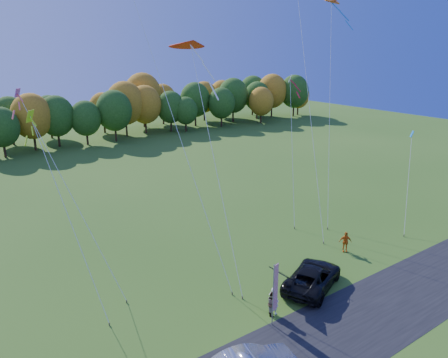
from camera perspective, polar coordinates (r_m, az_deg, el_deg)
ground at (r=29.18m, az=7.19°, el=-16.17°), size 160.00×160.00×0.00m
asphalt_strip at (r=26.96m, az=13.31°, el=-19.69°), size 90.00×6.00×0.01m
tree_line at (r=76.20m, az=-22.13°, el=3.82°), size 116.00×12.00×10.00m
black_suv at (r=31.10m, az=11.50°, el=-12.40°), size 6.37×4.76×1.61m
person_tailgate_a at (r=28.03m, az=6.49°, el=-15.46°), size 0.64×0.77×1.81m
person_tailgate_b at (r=28.00m, az=6.33°, el=-15.82°), size 0.90×0.95×1.55m
person_east at (r=36.59m, az=15.56°, el=-7.91°), size 1.04×0.93×1.69m
feather_flag at (r=26.36m, az=6.68°, el=-13.87°), size 0.51×0.21×3.98m
kite_delta_blue at (r=30.12m, az=-7.16°, el=9.53°), size 3.45×12.40×24.51m
kite_parafoil_orange at (r=40.72m, az=10.43°, el=15.38°), size 7.66×13.08×30.13m
kite_delta_red at (r=30.34m, az=-1.38°, el=3.22°), size 3.39×10.08×17.65m
kite_parafoil_rainbow at (r=43.14m, az=13.65°, el=8.99°), size 9.00×8.39×20.71m
kite_diamond_yellow at (r=27.88m, az=-19.64°, el=-4.72°), size 2.22×7.04×12.55m
kite_diamond_white at (r=41.15m, az=8.91°, el=3.74°), size 4.30×5.81×13.57m
kite_diamond_pink at (r=29.94m, az=-19.29°, el=-2.09°), size 3.87×8.14×13.54m
kite_diamond_blue_low at (r=42.55m, az=22.91°, el=-0.44°), size 5.14×3.73×8.59m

